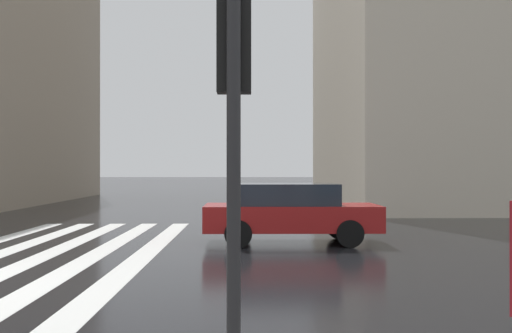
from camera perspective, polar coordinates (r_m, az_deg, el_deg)
The scene contains 3 objects.
zebra_crossing at distance 13.57m, azimuth -18.61°, elevation -7.66°, with size 13.00×4.50×0.01m.
traffic_signal_post at distance 5.28m, azimuth -2.09°, elevation 6.78°, with size 0.44×0.30×3.14m.
car_red at distance 14.39m, azimuth 3.18°, elevation -4.22°, with size 1.85×4.10×1.41m.
Camera 1 is at (-8.81, -5.17, 1.78)m, focal length 42.45 mm.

